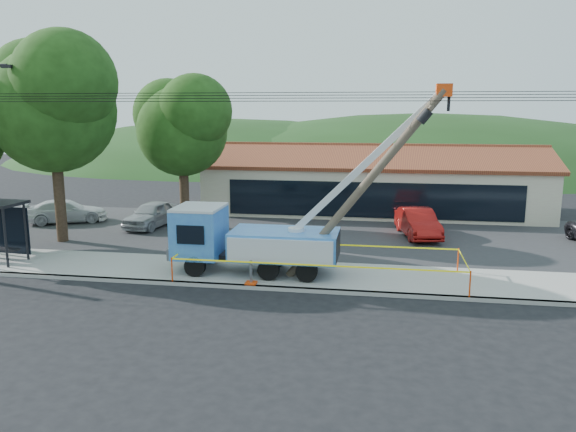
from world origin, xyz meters
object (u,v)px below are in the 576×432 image
(leaning_pole, at_px, (371,178))
(car_silver, at_px, (152,228))
(utility_truck, at_px, (252,238))
(car_white, at_px, (67,224))
(car_red, at_px, (417,238))

(leaning_pole, height_order, car_silver, leaning_pole)
(utility_truck, distance_m, leaning_pole, 5.60)
(car_silver, bearing_deg, leaning_pole, -25.70)
(car_silver, distance_m, car_white, 5.73)
(utility_truck, bearing_deg, car_white, 147.75)
(utility_truck, distance_m, car_silver, 11.60)
(utility_truck, height_order, car_white, utility_truck)
(car_silver, distance_m, car_red, 15.35)
(car_white, bearing_deg, leaning_pole, -142.91)
(utility_truck, distance_m, car_white, 16.29)
(utility_truck, distance_m, car_red, 11.14)
(utility_truck, relative_size, car_white, 2.36)
(car_white, bearing_deg, utility_truck, -149.49)
(leaning_pole, distance_m, car_silver, 16.07)
(utility_truck, relative_size, car_red, 2.44)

